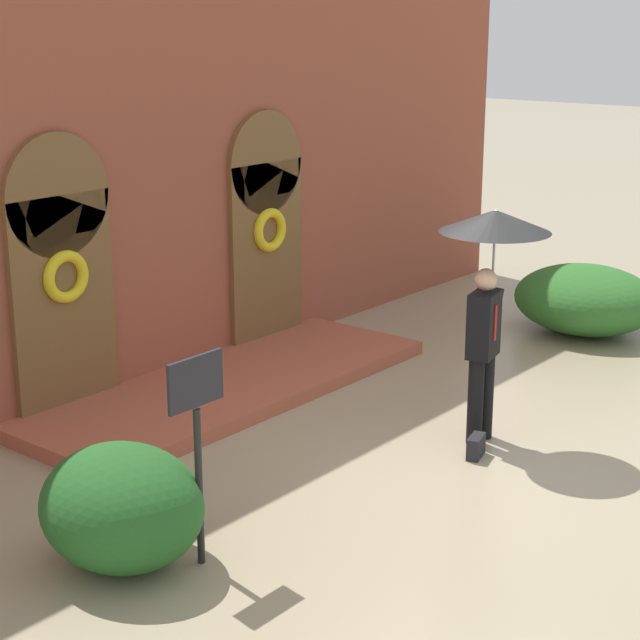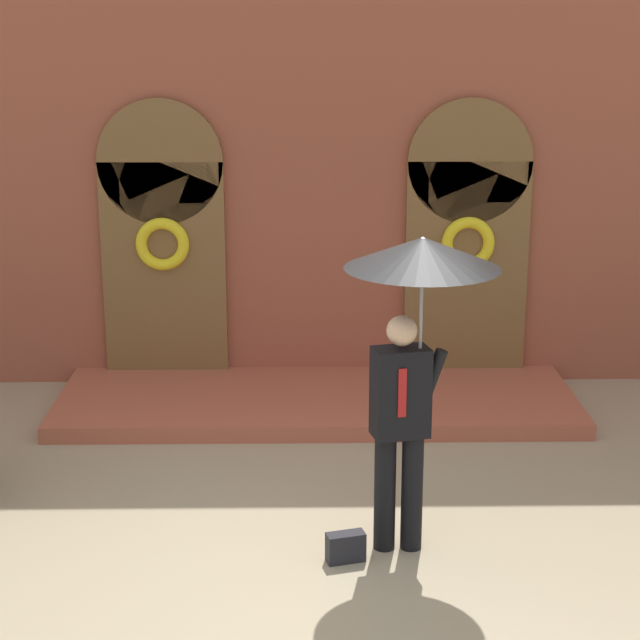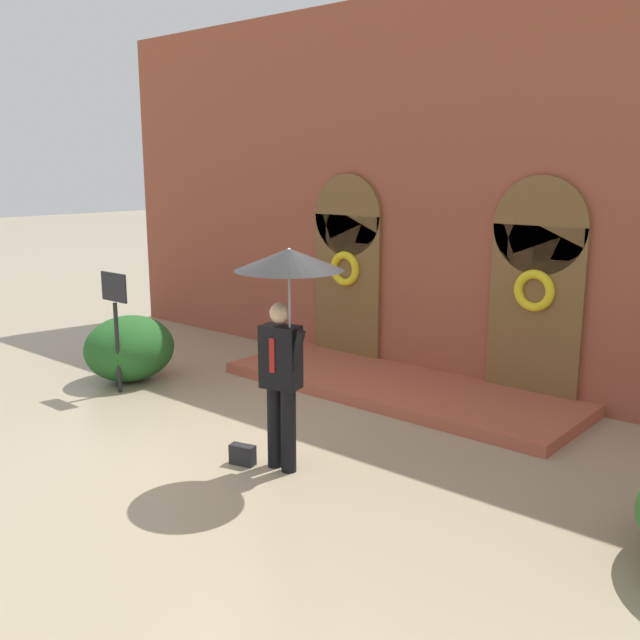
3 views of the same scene
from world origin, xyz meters
TOP-DOWN VIEW (x-y plane):
  - ground_plane at (0.00, 0.00)m, footprint 80.00×80.00m
  - building_facade at (-0.00, 4.15)m, footprint 14.00×2.30m
  - person_with_umbrella at (0.66, 0.09)m, footprint 1.10×1.10m
  - handbag at (0.17, -0.11)m, footprint 0.30×0.19m
  - sign_post at (-3.01, 0.50)m, footprint 0.56×0.06m
  - shrub_left at (-3.41, 0.96)m, footprint 1.21×1.37m
  - shrub_right at (4.79, 0.98)m, footprint 1.75×1.95m

SIDE VIEW (x-z plane):
  - ground_plane at x=0.00m, z-range 0.00..0.00m
  - handbag at x=0.17m, z-range 0.00..0.22m
  - shrub_right at x=4.79m, z-range 0.00..0.92m
  - shrub_left at x=-3.41m, z-range 0.00..0.98m
  - sign_post at x=-3.01m, z-range 0.30..2.02m
  - person_with_umbrella at x=0.66m, z-range 0.73..3.09m
  - building_facade at x=0.00m, z-range -0.12..5.48m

